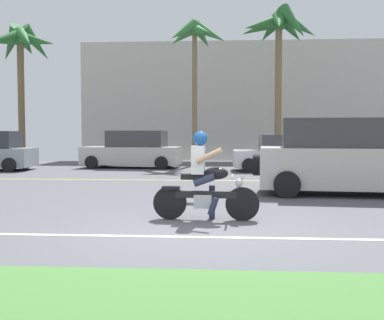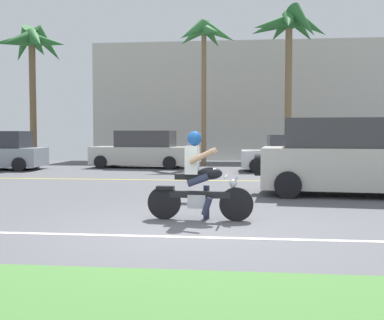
# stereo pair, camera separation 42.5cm
# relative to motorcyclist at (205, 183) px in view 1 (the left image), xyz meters

# --- Properties ---
(ground) EXTENTS (56.00, 30.00, 0.04)m
(ground) POSITION_rel_motorcyclist_xyz_m (-0.13, 1.94, -0.68)
(ground) COLOR #545459
(lane_line_near) EXTENTS (50.40, 0.12, 0.01)m
(lane_line_near) POSITION_rel_motorcyclist_xyz_m (-0.13, -1.40, -0.66)
(lane_line_near) COLOR silver
(lane_line_near) RESTS_ON ground
(lane_line_far) EXTENTS (50.40, 0.12, 0.01)m
(lane_line_far) POSITION_rel_motorcyclist_xyz_m (-0.13, 6.93, -0.66)
(lane_line_far) COLOR yellow
(lane_line_far) RESTS_ON ground
(motorcyclist) EXTENTS (1.88, 0.61, 1.57)m
(motorcyclist) POSITION_rel_motorcyclist_xyz_m (0.00, 0.00, 0.00)
(motorcyclist) COLOR black
(motorcyclist) RESTS_ON ground
(suv_nearby) EXTENTS (4.86, 2.47, 1.89)m
(suv_nearby) POSITION_rel_motorcyclist_xyz_m (3.51, 3.76, 0.26)
(suv_nearby) COLOR beige
(suv_nearby) RESTS_ON ground
(parked_car_1) EXTENTS (4.35, 2.11, 1.63)m
(parked_car_1) POSITION_rel_motorcyclist_xyz_m (-3.67, 12.27, 0.09)
(parked_car_1) COLOR beige
(parked_car_1) RESTS_ON ground
(parked_car_2) EXTENTS (3.99, 2.10, 1.45)m
(parked_car_2) POSITION_rel_motorcyclist_xyz_m (2.75, 10.97, 0.02)
(parked_car_2) COLOR silver
(parked_car_2) RESTS_ON ground
(palm_tree_0) EXTENTS (3.55, 3.67, 6.73)m
(palm_tree_0) POSITION_rel_motorcyclist_xyz_m (-9.23, 13.57, 4.92)
(palm_tree_0) COLOR brown
(palm_tree_0) RESTS_ON ground
(palm_tree_1) EXTENTS (2.96, 2.99, 6.78)m
(palm_tree_1) POSITION_rel_motorcyclist_xyz_m (-1.02, 13.95, 5.16)
(palm_tree_1) COLOR brown
(palm_tree_1) RESTS_ON ground
(palm_tree_2) EXTENTS (3.79, 3.77, 7.50)m
(palm_tree_2) POSITION_rel_motorcyclist_xyz_m (2.87, 14.54, 5.62)
(palm_tree_2) COLOR brown
(palm_tree_2) RESTS_ON ground
(building_far) EXTENTS (21.10, 4.00, 6.57)m
(building_far) POSITION_rel_motorcyclist_xyz_m (2.84, 19.94, 2.62)
(building_far) COLOR #BCB7AD
(building_far) RESTS_ON ground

